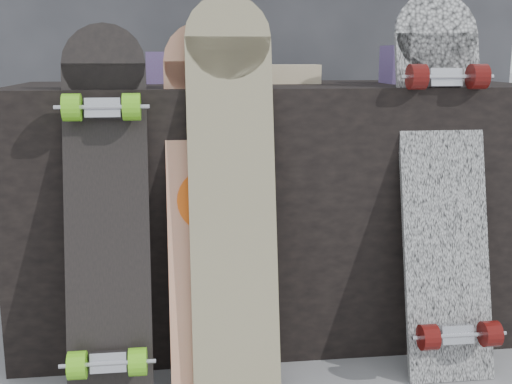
{
  "coord_description": "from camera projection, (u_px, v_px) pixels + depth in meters",
  "views": [
    {
      "loc": [
        -0.31,
        -1.52,
        0.89
      ],
      "look_at": [
        -0.09,
        0.2,
        0.52
      ],
      "focal_mm": 45.0,
      "sensor_mm": 36.0,
      "label": 1
    }
  ],
  "objects": [
    {
      "name": "vendor_table",
      "position": [
        273.0,
        207.0,
        2.1
      ],
      "size": [
        1.6,
        0.6,
        0.8
      ],
      "primitive_type": "cube",
      "color": "black",
      "rests_on": "ground"
    },
    {
      "name": "booth",
      "position": [
        244.0,
        5.0,
        2.78
      ],
      "size": [
        2.4,
        0.22,
        2.2
      ],
      "color": "#2F2F33",
      "rests_on": "ground"
    },
    {
      "name": "merch_box_purple",
      "position": [
        175.0,
        68.0,
        2.08
      ],
      "size": [
        0.18,
        0.12,
        0.1
      ],
      "primitive_type": "cube",
      "color": "#663C7B",
      "rests_on": "vendor_table"
    },
    {
      "name": "merch_box_small",
      "position": [
        407.0,
        64.0,
        2.07
      ],
      "size": [
        0.14,
        0.14,
        0.12
      ],
      "primitive_type": "cube",
      "color": "#663C7B",
      "rests_on": "vendor_table"
    },
    {
      "name": "merch_box_flat",
      "position": [
        284.0,
        74.0,
        2.06
      ],
      "size": [
        0.22,
        0.1,
        0.06
      ],
      "primitive_type": "cube",
      "color": "#D1B78C",
      "rests_on": "vendor_table"
    },
    {
      "name": "longboard_geisha",
      "position": [
        209.0,
        195.0,
        1.73
      ],
      "size": [
        0.23,
        0.27,
        0.98
      ],
      "rotation": [
        -0.25,
        0.0,
        0.0
      ],
      "color": "tan",
      "rests_on": "ground"
    },
    {
      "name": "longboard_celtic",
      "position": [
        232.0,
        182.0,
        1.7
      ],
      "size": [
        0.23,
        0.26,
        1.05
      ],
      "rotation": [
        -0.23,
        0.0,
        0.0
      ],
      "color": "beige",
      "rests_on": "ground"
    },
    {
      "name": "longboard_cascadia",
      "position": [
        444.0,
        177.0,
        1.8
      ],
      "size": [
        0.25,
        0.35,
        1.07
      ],
      "rotation": [
        -0.26,
        0.0,
        0.0
      ],
      "color": "silver",
      "rests_on": "ground"
    },
    {
      "name": "skateboard_dark",
      "position": [
        106.0,
        208.0,
        1.66
      ],
      "size": [
        0.22,
        0.32,
        0.98
      ],
      "rotation": [
        -0.25,
        0.0,
        0.0
      ],
      "color": "black",
      "rests_on": "ground"
    }
  ]
}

